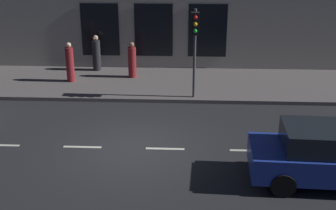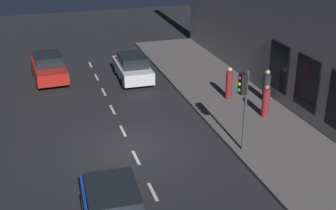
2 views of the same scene
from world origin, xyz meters
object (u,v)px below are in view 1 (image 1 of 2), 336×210
at_px(traffic_light, 195,35).
at_px(pedestrian_1, 132,61).
at_px(parked_car_0, 328,155).
at_px(pedestrian_2, 70,63).
at_px(pedestrian_0, 96,54).

distance_m(traffic_light, pedestrian_1, 4.25).
xyz_separation_m(traffic_light, parked_car_0, (-5.98, -3.47, -1.91)).
bearing_deg(traffic_light, pedestrian_2, 70.39).
bearing_deg(parked_car_0, pedestrian_1, -141.53).
relative_size(pedestrian_1, pedestrian_2, 0.93).
bearing_deg(pedestrian_2, parked_car_0, 95.54).
relative_size(traffic_light, pedestrian_1, 2.16).
height_order(parked_car_0, pedestrian_0, pedestrian_0).
height_order(parked_car_0, pedestrian_2, pedestrian_2).
relative_size(pedestrian_0, pedestrian_2, 0.97).
distance_m(pedestrian_0, pedestrian_2, 1.96).
bearing_deg(parked_car_0, pedestrian_0, -137.54).
xyz_separation_m(traffic_light, pedestrian_1, (2.67, 2.77, -1.80)).
xyz_separation_m(traffic_light, pedestrian_0, (3.71, 4.61, -1.77)).
bearing_deg(traffic_light, parked_car_0, -149.89).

